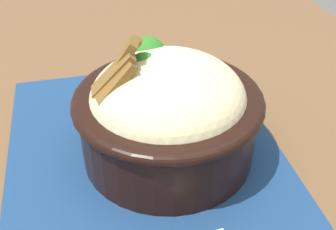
# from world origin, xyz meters

# --- Properties ---
(table) EXTENTS (1.23, 0.86, 0.76)m
(table) POSITION_xyz_m (0.00, 0.00, 0.69)
(table) COLOR brown
(table) RESTS_ON ground_plane
(placemat) EXTENTS (0.43, 0.31, 0.00)m
(placemat) POSITION_xyz_m (-0.00, 0.03, 0.76)
(placemat) COLOR navy
(placemat) RESTS_ON table
(bowl) EXTENTS (0.21, 0.21, 0.13)m
(bowl) POSITION_xyz_m (-0.03, 0.05, 0.82)
(bowl) COLOR black
(bowl) RESTS_ON placemat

